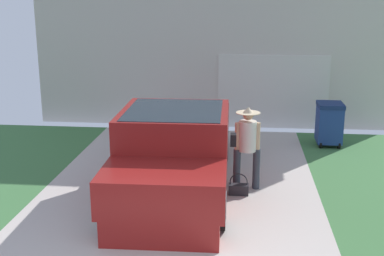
% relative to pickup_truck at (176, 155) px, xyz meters
% --- Properties ---
extents(pickup_truck, '(2.17, 5.60, 1.60)m').
position_rel_pickup_truck_xyz_m(pickup_truck, '(0.00, 0.00, 0.00)').
color(pickup_truck, maroon).
rests_on(pickup_truck, ground).
extents(person_with_hat, '(0.51, 0.45, 1.60)m').
position_rel_pickup_truck_xyz_m(person_with_hat, '(1.33, 0.24, 0.22)').
color(person_with_hat, '#333842').
rests_on(person_with_hat, ground).
extents(handbag, '(0.37, 0.17, 0.41)m').
position_rel_pickup_truck_xyz_m(handbag, '(1.18, -0.08, -0.58)').
color(handbag, '#232328').
rests_on(handbag, ground).
extents(house_with_garage, '(10.18, 6.62, 4.57)m').
position_rel_pickup_truck_xyz_m(house_with_garage, '(0.32, 8.07, 1.60)').
color(house_with_garage, beige).
rests_on(house_with_garage, ground).
extents(wheeled_trash_bin, '(0.60, 0.72, 1.06)m').
position_rel_pickup_truck_xyz_m(wheeled_trash_bin, '(3.34, 3.31, -0.13)').
color(wheeled_trash_bin, navy).
rests_on(wheeled_trash_bin, ground).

